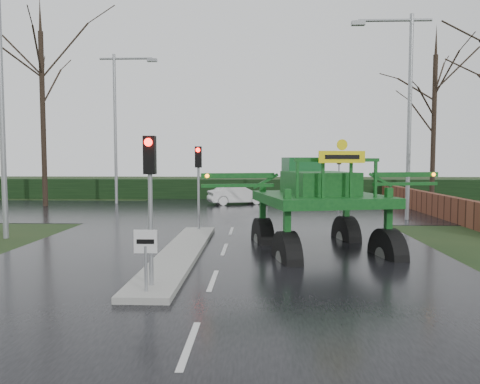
{
  "coord_description": "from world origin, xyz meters",
  "views": [
    {
      "loc": [
        1.1,
        -11.31,
        3.0
      ],
      "look_at": [
        0.55,
        3.04,
        2.0
      ],
      "focal_mm": 35.0,
      "sensor_mm": 36.0,
      "label": 1
    }
  ],
  "objects_px": {
    "traffic_signal_near": "(150,178)",
    "crop_sprayer": "(285,189)",
    "street_light_left_far": "(119,115)",
    "traffic_signal_mid": "(198,170)",
    "street_light_left_near": "(9,79)",
    "keep_left_sign": "(146,250)",
    "white_sedan": "(237,205)",
    "traffic_signal_far": "(339,166)",
    "street_light_right": "(404,98)"
  },
  "relations": [
    {
      "from": "keep_left_sign",
      "to": "traffic_signal_mid",
      "type": "height_order",
      "value": "traffic_signal_mid"
    },
    {
      "from": "street_light_left_near",
      "to": "white_sedan",
      "type": "height_order",
      "value": "street_light_left_near"
    },
    {
      "from": "traffic_signal_near",
      "to": "crop_sprayer",
      "type": "relative_size",
      "value": 0.45
    },
    {
      "from": "crop_sprayer",
      "to": "white_sedan",
      "type": "relative_size",
      "value": 2.03
    },
    {
      "from": "traffic_signal_far",
      "to": "street_light_left_near",
      "type": "relative_size",
      "value": 0.35
    },
    {
      "from": "crop_sprayer",
      "to": "street_light_right",
      "type": "bearing_deg",
      "value": 43.97
    },
    {
      "from": "street_light_left_far",
      "to": "street_light_left_near",
      "type": "bearing_deg",
      "value": -90.0
    },
    {
      "from": "traffic_signal_near",
      "to": "crop_sprayer",
      "type": "distance_m",
      "value": 4.85
    },
    {
      "from": "traffic_signal_mid",
      "to": "crop_sprayer",
      "type": "relative_size",
      "value": 0.45
    },
    {
      "from": "crop_sprayer",
      "to": "white_sedan",
      "type": "bearing_deg",
      "value": 84.9
    },
    {
      "from": "keep_left_sign",
      "to": "crop_sprayer",
      "type": "bearing_deg",
      "value": 51.75
    },
    {
      "from": "traffic_signal_far",
      "to": "white_sedan",
      "type": "bearing_deg",
      "value": 3.42
    },
    {
      "from": "traffic_signal_far",
      "to": "keep_left_sign",
      "type": "bearing_deg",
      "value": 70.07
    },
    {
      "from": "traffic_signal_mid",
      "to": "traffic_signal_far",
      "type": "height_order",
      "value": "same"
    },
    {
      "from": "traffic_signal_mid",
      "to": "street_light_left_far",
      "type": "bearing_deg",
      "value": 118.86
    },
    {
      "from": "keep_left_sign",
      "to": "street_light_left_far",
      "type": "distance_m",
      "value": 23.11
    },
    {
      "from": "traffic_signal_mid",
      "to": "traffic_signal_far",
      "type": "distance_m",
      "value": 14.75
    },
    {
      "from": "traffic_signal_near",
      "to": "street_light_right",
      "type": "xyz_separation_m",
      "value": [
        9.49,
        13.01,
        3.4
      ]
    },
    {
      "from": "traffic_signal_near",
      "to": "traffic_signal_far",
      "type": "bearing_deg",
      "value": 69.64
    },
    {
      "from": "keep_left_sign",
      "to": "traffic_signal_near",
      "type": "bearing_deg",
      "value": 90.0
    },
    {
      "from": "keep_left_sign",
      "to": "traffic_signal_far",
      "type": "xyz_separation_m",
      "value": [
        7.8,
        21.51,
        1.53
      ]
    },
    {
      "from": "traffic_signal_mid",
      "to": "street_light_left_far",
      "type": "distance_m",
      "value": 14.68
    },
    {
      "from": "street_light_left_far",
      "to": "traffic_signal_near",
      "type": "bearing_deg",
      "value": -71.83
    },
    {
      "from": "keep_left_sign",
      "to": "crop_sprayer",
      "type": "height_order",
      "value": "crop_sprayer"
    },
    {
      "from": "street_light_right",
      "to": "street_light_left_far",
      "type": "height_order",
      "value": "same"
    },
    {
      "from": "traffic_signal_near",
      "to": "street_light_left_far",
      "type": "height_order",
      "value": "street_light_left_far"
    },
    {
      "from": "traffic_signal_near",
      "to": "street_light_right",
      "type": "bearing_deg",
      "value": 53.87
    },
    {
      "from": "traffic_signal_mid",
      "to": "white_sedan",
      "type": "height_order",
      "value": "traffic_signal_mid"
    },
    {
      "from": "street_light_left_far",
      "to": "white_sedan",
      "type": "bearing_deg",
      "value": -2.84
    },
    {
      "from": "traffic_signal_near",
      "to": "traffic_signal_far",
      "type": "height_order",
      "value": "same"
    },
    {
      "from": "keep_left_sign",
      "to": "street_light_left_near",
      "type": "bearing_deg",
      "value": 132.59
    },
    {
      "from": "traffic_signal_near",
      "to": "crop_sprayer",
      "type": "bearing_deg",
      "value": 48.13
    },
    {
      "from": "street_light_left_far",
      "to": "traffic_signal_mid",
      "type": "bearing_deg",
      "value": -61.14
    },
    {
      "from": "street_light_left_near",
      "to": "street_light_left_far",
      "type": "distance_m",
      "value": 14.0
    },
    {
      "from": "keep_left_sign",
      "to": "traffic_signal_near",
      "type": "relative_size",
      "value": 0.38
    },
    {
      "from": "keep_left_sign",
      "to": "crop_sprayer",
      "type": "xyz_separation_m",
      "value": [
        3.22,
        4.08,
        1.06
      ]
    },
    {
      "from": "keep_left_sign",
      "to": "white_sedan",
      "type": "distance_m",
      "value": 21.16
    },
    {
      "from": "white_sedan",
      "to": "street_light_right",
      "type": "bearing_deg",
      "value": -152.24
    },
    {
      "from": "traffic_signal_mid",
      "to": "street_light_right",
      "type": "bearing_deg",
      "value": 25.4
    },
    {
      "from": "street_light_left_far",
      "to": "street_light_right",
      "type": "bearing_deg",
      "value": -26.02
    },
    {
      "from": "traffic_signal_near",
      "to": "traffic_signal_far",
      "type": "distance_m",
      "value": 22.42
    },
    {
      "from": "traffic_signal_mid",
      "to": "traffic_signal_far",
      "type": "relative_size",
      "value": 1.0
    },
    {
      "from": "street_light_left_near",
      "to": "keep_left_sign",
      "type": "bearing_deg",
      "value": -47.41
    },
    {
      "from": "traffic_signal_near",
      "to": "street_light_left_near",
      "type": "height_order",
      "value": "street_light_left_near"
    },
    {
      "from": "traffic_signal_near",
      "to": "white_sedan",
      "type": "xyz_separation_m",
      "value": [
        1.05,
        20.61,
        -2.59
      ]
    },
    {
      "from": "keep_left_sign",
      "to": "traffic_signal_far",
      "type": "relative_size",
      "value": 0.38
    },
    {
      "from": "street_light_right",
      "to": "white_sedan",
      "type": "relative_size",
      "value": 2.58
    },
    {
      "from": "street_light_right",
      "to": "street_light_left_near",
      "type": "bearing_deg",
      "value": -159.89
    },
    {
      "from": "keep_left_sign",
      "to": "white_sedan",
      "type": "xyz_separation_m",
      "value": [
        1.05,
        21.11,
        -1.06
      ]
    },
    {
      "from": "street_light_left_near",
      "to": "street_light_left_far",
      "type": "relative_size",
      "value": 1.0
    }
  ]
}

